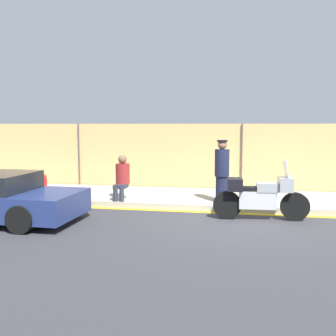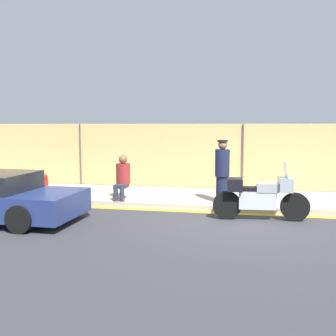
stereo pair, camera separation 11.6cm
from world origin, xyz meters
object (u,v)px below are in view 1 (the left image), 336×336
Objects in this scene: motorcycle at (260,196)px; officer_standing at (222,171)px; person_seated_on_curb at (122,175)px; fire_hydrant at (44,185)px.

officer_standing is (-0.99, 1.16, 0.46)m from motorcycle.
fire_hydrant is (-2.57, 0.20, -0.39)m from person_seated_on_curb.
officer_standing reaches higher than fire_hydrant.
officer_standing is 1.35× the size of person_seated_on_curb.
motorcycle is 1.80× the size of person_seated_on_curb.
motorcycle is at bearing -49.54° from officer_standing.
person_seated_on_curb is (-3.85, 1.11, 0.28)m from motorcycle.
officer_standing is 2.68× the size of fire_hydrant.
fire_hydrant is (-5.44, 0.15, -0.57)m from officer_standing.
person_seated_on_curb is 2.61m from fire_hydrant.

